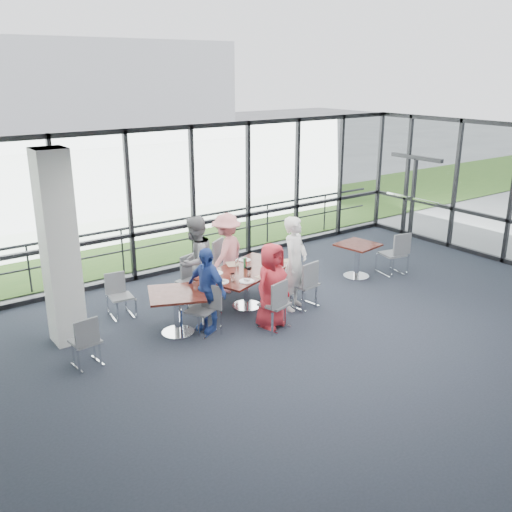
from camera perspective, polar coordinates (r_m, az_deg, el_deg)
floor at (r=9.53m, az=9.43°, el=-9.13°), size 12.00×10.00×0.02m
ceiling at (r=8.55m, az=10.55°, el=10.34°), size 12.00×10.00×0.04m
curtain_wall_back at (r=12.76m, az=-6.33°, el=5.78°), size 12.00×0.10×3.20m
exit_door at (r=15.82m, az=15.42°, el=5.63°), size 0.12×1.60×2.10m
structural_column at (r=9.59m, az=-19.07°, el=0.68°), size 0.50×0.50×3.20m
apron at (r=17.54m, az=-14.36°, el=3.32°), size 80.00×70.00×0.02m
grass_strip at (r=15.75m, az=-11.60°, el=1.95°), size 80.00×5.00×0.01m
hangar_main at (r=39.20m, az=-21.80°, el=15.08°), size 24.00×10.00×6.00m
guard_rail at (r=13.54m, az=-7.44°, el=1.66°), size 12.00×0.06×0.06m
main_table at (r=10.71m, az=-0.95°, el=-2.03°), size 2.10×1.59×0.75m
side_table_left at (r=9.72m, az=-7.94°, el=-4.24°), size 1.20×1.20×0.75m
side_table_right at (r=12.45m, az=10.13°, el=0.62°), size 0.89×0.89×0.75m
diner_near_left at (r=9.87m, az=1.57°, el=-2.97°), size 0.84×0.65×1.52m
diner_near_right at (r=10.60m, az=3.90°, el=-0.74°), size 0.79×0.71×1.78m
diner_far_left at (r=10.77m, az=-6.09°, el=-0.57°), size 1.00×0.86×1.75m
diner_far_right at (r=11.44m, az=-2.95°, el=0.31°), size 1.18×0.98×1.62m
diner_end at (r=9.76m, az=-4.95°, el=-3.37°), size 0.65×0.96×1.50m
chair_main_nl at (r=9.91m, az=1.87°, el=-4.83°), size 0.53×0.53×0.89m
chair_main_nr at (r=10.81m, az=4.83°, el=-2.83°), size 0.51×0.51×0.91m
chair_main_fl at (r=11.01m, az=-6.54°, el=-2.53°), size 0.55×0.55×0.89m
chair_main_fr at (r=11.63m, az=-3.77°, el=-1.10°), size 0.65×0.65×0.97m
chair_main_end at (r=9.76m, az=-5.56°, el=-5.43°), size 0.56×0.56×0.85m
chair_spare_la at (r=9.09m, az=-16.71°, el=-8.16°), size 0.44×0.44×0.81m
chair_spare_lb at (r=10.62m, az=-13.35°, el=-4.00°), size 0.44×0.44×0.80m
chair_spare_r at (r=12.82m, az=13.50°, el=0.20°), size 0.54×0.54×0.94m
plate_nl at (r=10.07m, az=-0.93°, el=-2.54°), size 0.28×0.28×0.01m
plate_nr at (r=10.90m, az=2.01°, el=-0.89°), size 0.27×0.27×0.01m
plate_fl at (r=10.49m, az=-4.03°, el=-1.71°), size 0.26×0.26×0.01m
plate_fr at (r=11.18m, az=-1.17°, el=-0.40°), size 0.24×0.24×0.01m
plate_end at (r=10.07m, az=-3.44°, el=-2.58°), size 0.26×0.26×0.01m
tumbler_a at (r=10.29m, az=-0.71°, el=-1.73°), size 0.07×0.07×0.13m
tumbler_b at (r=10.69m, az=0.80°, el=-0.91°), size 0.07×0.07×0.15m
tumbler_c at (r=10.84m, az=-1.90°, el=-0.65°), size 0.07×0.07×0.14m
tumbler_d at (r=10.05m, az=-2.34°, el=-2.18°), size 0.08×0.08×0.15m
menu_a at (r=10.33m, az=0.84°, el=-2.03°), size 0.35×0.27×0.00m
menu_b at (r=11.16m, az=2.91°, el=-0.48°), size 0.33×0.27×0.00m
menu_c at (r=10.97m, az=-2.39°, el=-0.81°), size 0.31×0.37×0.00m
condiment_caddy at (r=10.70m, az=-0.77°, el=-1.18°), size 0.10×0.07×0.04m
ketchup_bottle at (r=10.73m, az=-1.09°, el=-0.73°), size 0.06×0.06×0.18m
green_bottle at (r=10.72m, az=-1.12°, el=-0.69°), size 0.05×0.05×0.20m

